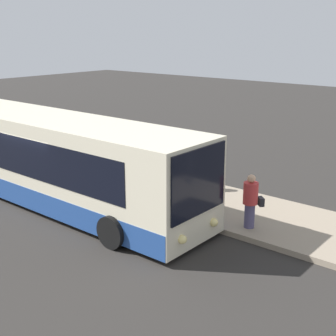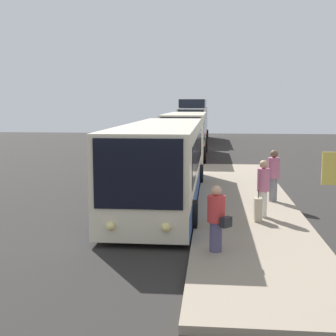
{
  "view_description": "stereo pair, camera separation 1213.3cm",
  "coord_description": "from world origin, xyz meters",
  "px_view_note": "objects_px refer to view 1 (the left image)",
  "views": [
    {
      "loc": [
        12.32,
        -8.92,
        5.64
      ],
      "look_at": [
        4.22,
        0.88,
        1.89
      ],
      "focal_mm": 50.0,
      "sensor_mm": 36.0,
      "label": 1
    },
    {
      "loc": [
        17.01,
        2.1,
        3.69
      ],
      "look_at": [
        4.22,
        0.88,
        1.89
      ],
      "focal_mm": 50.0,
      "sensor_mm": 36.0,
      "label": 2
    }
  ],
  "objects_px": {
    "suitcase": "(192,184)",
    "bus_lead": "(54,161)",
    "passenger_boarding": "(182,163)",
    "passenger_with_bags": "(144,148)",
    "passenger_waiting": "(251,200)"
  },
  "relations": [
    {
      "from": "suitcase",
      "to": "bus_lead",
      "type": "bearing_deg",
      "value": -136.57
    },
    {
      "from": "passenger_boarding",
      "to": "passenger_with_bags",
      "type": "distance_m",
      "value": 2.46
    },
    {
      "from": "bus_lead",
      "to": "passenger_waiting",
      "type": "bearing_deg",
      "value": 16.8
    },
    {
      "from": "passenger_waiting",
      "to": "passenger_boarding",
      "type": "bearing_deg",
      "value": -159.82
    },
    {
      "from": "passenger_waiting",
      "to": "passenger_with_bags",
      "type": "height_order",
      "value": "passenger_with_bags"
    },
    {
      "from": "passenger_boarding",
      "to": "suitcase",
      "type": "xyz_separation_m",
      "value": [
        0.57,
        -0.2,
        -0.62
      ]
    },
    {
      "from": "passenger_waiting",
      "to": "passenger_with_bags",
      "type": "bearing_deg",
      "value": -156.8
    },
    {
      "from": "bus_lead",
      "to": "passenger_waiting",
      "type": "relative_size",
      "value": 7.52
    },
    {
      "from": "passenger_with_bags",
      "to": "suitcase",
      "type": "xyz_separation_m",
      "value": [
        2.96,
        -0.8,
        -0.65
      ]
    },
    {
      "from": "passenger_boarding",
      "to": "passenger_with_bags",
      "type": "relative_size",
      "value": 0.96
    },
    {
      "from": "passenger_waiting",
      "to": "bus_lead",
      "type": "bearing_deg",
      "value": -120.96
    },
    {
      "from": "bus_lead",
      "to": "suitcase",
      "type": "distance_m",
      "value": 4.75
    },
    {
      "from": "suitcase",
      "to": "passenger_boarding",
      "type": "bearing_deg",
      "value": 160.84
    },
    {
      "from": "bus_lead",
      "to": "passenger_waiting",
      "type": "height_order",
      "value": "bus_lead"
    },
    {
      "from": "passenger_boarding",
      "to": "bus_lead",
      "type": "bearing_deg",
      "value": 93.0
    }
  ]
}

